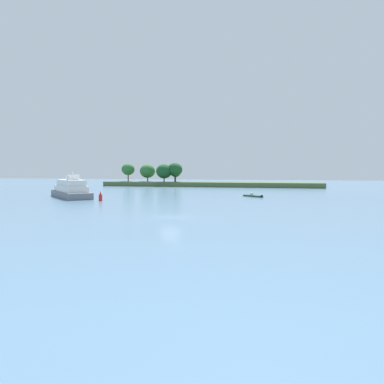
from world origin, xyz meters
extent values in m
plane|color=slate|center=(0.00, 0.00, 0.00)|extent=(400.00, 400.00, 0.00)
cube|color=#4C6038|center=(-14.30, 92.13, 0.87)|extent=(81.98, 11.64, 1.73)
cylinder|color=#513823|center=(-47.70, 92.95, 3.10)|extent=(0.44, 0.44, 2.73)
ellipsoid|color=#2D6B33|center=(-47.70, 92.95, 6.53)|extent=(5.15, 5.15, 4.64)
cylinder|color=#513823|center=(-39.91, 94.19, 2.59)|extent=(0.44, 0.44, 1.71)
ellipsoid|color=#2D6B33|center=(-39.91, 94.19, 5.84)|extent=(6.00, 6.00, 5.40)
cylinder|color=#513823|center=(-31.69, 90.39, 2.53)|extent=(0.44, 0.44, 1.59)
ellipsoid|color=#194C23|center=(-31.69, 90.39, 5.74)|extent=(6.05, 6.05, 5.44)
cylinder|color=#513823|center=(-27.69, 91.48, 2.94)|extent=(0.44, 0.44, 2.40)
ellipsoid|color=#194C23|center=(-27.69, 91.48, 6.42)|extent=(5.70, 5.70, 5.13)
cylinder|color=#513823|center=(-27.33, 91.12, 2.74)|extent=(0.44, 0.44, 2.01)
ellipsoid|color=#194C23|center=(-27.33, 91.12, 5.24)|extent=(3.74, 3.74, 3.37)
cube|color=slate|center=(-32.22, 27.81, 0.69)|extent=(16.21, 16.00, 1.38)
cube|color=white|center=(-32.22, 27.81, 2.03)|extent=(12.89, 12.73, 1.30)
cube|color=white|center=(-31.93, 27.53, 3.33)|extent=(11.20, 11.06, 1.30)
cube|color=white|center=(-30.64, 26.26, 4.53)|extent=(3.32, 3.31, 1.10)
cube|color=#937551|center=(-37.28, 32.75, 1.46)|extent=(5.48, 5.50, 0.16)
cylinder|color=silver|center=(-30.64, 26.26, 5.78)|extent=(0.10, 0.10, 1.40)
cube|color=#19472D|center=(6.67, 40.86, 0.19)|extent=(4.91, 4.71, 0.37)
cube|color=white|center=(6.36, 41.15, 0.62)|extent=(0.78, 0.79, 0.50)
cube|color=black|center=(8.81, 38.85, 0.28)|extent=(0.42, 0.42, 0.56)
cylinder|color=red|center=(-21.48, 21.38, 0.60)|extent=(0.70, 0.70, 1.20)
cone|color=red|center=(-21.48, 21.38, 1.55)|extent=(0.49, 0.49, 0.70)
camera|label=1|loc=(14.70, -45.75, 5.98)|focal=35.10mm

